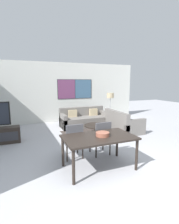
{
  "coord_description": "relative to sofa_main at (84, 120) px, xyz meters",
  "views": [
    {
      "loc": [
        -1.88,
        -2.58,
        1.9
      ],
      "look_at": [
        0.24,
        2.48,
        0.95
      ],
      "focal_mm": 28.0,
      "sensor_mm": 36.0,
      "label": 1
    }
  ],
  "objects": [
    {
      "name": "sofa_main",
      "position": [
        0.0,
        0.0,
        0.0
      ],
      "size": [
        2.03,
        0.85,
        0.8
      ],
      "color": "slate",
      "rests_on": "ground_plane"
    },
    {
      "name": "dining_chair_left",
      "position": [
        -1.41,
        -2.96,
        0.23
      ],
      "size": [
        0.46,
        0.46,
        0.9
      ],
      "color": "#4C4C51",
      "rests_on": "ground_plane"
    },
    {
      "name": "sofa_side",
      "position": [
        1.1,
        -1.28,
        -0.0
      ],
      "size": [
        0.85,
        1.61,
        0.8
      ],
      "rotation": [
        0.0,
        0.0,
        1.57
      ],
      "color": "slate",
      "rests_on": "ground_plane"
    },
    {
      "name": "dining_chair_centre",
      "position": [
        -0.68,
        -3.02,
        0.23
      ],
      "size": [
        0.46,
        0.46,
        0.9
      ],
      "color": "#4C4C51",
      "rests_on": "ground_plane"
    },
    {
      "name": "area_rug",
      "position": [
        0.0,
        -1.3,
        -0.27
      ],
      "size": [
        2.35,
        1.77,
        0.01
      ],
      "color": "#473D38",
      "rests_on": "ground_plane"
    },
    {
      "name": "wall_back",
      "position": [
        -0.73,
        1.32,
        1.13
      ],
      "size": [
        8.01,
        0.09,
        2.8
      ],
      "color": "silver",
      "rests_on": "ground_plane"
    },
    {
      "name": "coffee_table",
      "position": [
        0.0,
        -1.3,
        -0.01
      ],
      "size": [
        0.91,
        0.91,
        0.34
      ],
      "color": "black",
      "rests_on": "ground_plane"
    },
    {
      "name": "dining_table",
      "position": [
        -1.04,
        -3.65,
        0.39
      ],
      "size": [
        1.54,
        0.92,
        0.73
      ],
      "color": "black",
      "rests_on": "ground_plane"
    },
    {
      "name": "fruit_bowl",
      "position": [
        -0.96,
        -3.66,
        0.51
      ],
      "size": [
        0.3,
        0.3,
        0.08
      ],
      "color": "#995642",
      "rests_on": "dining_table"
    },
    {
      "name": "ground_plane",
      "position": [
        -0.76,
        -4.35,
        -0.27
      ],
      "size": [
        24.0,
        24.0,
        0.0
      ],
      "primitive_type": "plane",
      "color": "#B2B2B7"
    },
    {
      "name": "floor_lamp",
      "position": [
        1.29,
        0.0,
        0.9
      ],
      "size": [
        0.32,
        0.32,
        1.4
      ],
      "color": "#2D2D33",
      "rests_on": "ground_plane"
    }
  ]
}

